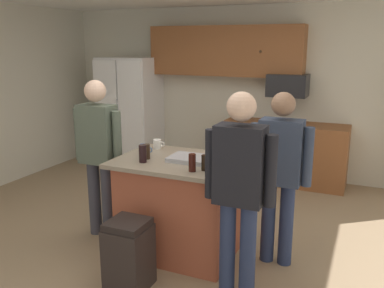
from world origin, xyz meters
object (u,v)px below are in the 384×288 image
(refrigerator, at_px, (130,112))
(glass_stout_tall, at_px, (143,154))
(person_host_foreground, at_px, (280,168))
(glass_pilsner, at_px, (192,163))
(glass_short_whisky, at_px, (146,152))
(mug_blue_stoneware, at_px, (145,150))
(kitchen_island, at_px, (180,206))
(person_guest_left, at_px, (239,184))
(microwave_over_range, at_px, (288,85))
(trash_bin, at_px, (129,255))
(tumbler_amber, at_px, (205,163))
(serving_tray, at_px, (193,159))
(mug_ceramic_white, at_px, (157,144))
(person_elder_center, at_px, (98,148))

(refrigerator, bearing_deg, glass_stout_tall, -55.94)
(person_host_foreground, distance_m, glass_stout_tall, 1.27)
(glass_pilsner, xyz_separation_m, glass_short_whisky, (-0.56, 0.19, -0.01))
(glass_pilsner, height_order, mug_blue_stoneware, glass_pilsner)
(kitchen_island, xyz_separation_m, person_guest_left, (0.75, -0.49, 0.49))
(microwave_over_range, relative_size, trash_bin, 0.92)
(kitchen_island, xyz_separation_m, person_host_foreground, (0.92, 0.20, 0.45))
(kitchen_island, height_order, tumbler_amber, tumbler_amber)
(refrigerator, bearing_deg, glass_short_whisky, -55.20)
(glass_short_whisky, bearing_deg, glass_stout_tall, -76.13)
(person_guest_left, distance_m, serving_tray, 0.79)
(glass_pilsner, bearing_deg, glass_short_whisky, 161.60)
(glass_short_whisky, relative_size, serving_tray, 0.33)
(mug_blue_stoneware, bearing_deg, trash_bin, -71.26)
(mug_ceramic_white, height_order, trash_bin, mug_ceramic_white)
(serving_tray, bearing_deg, glass_stout_tall, -151.49)
(glass_stout_tall, bearing_deg, trash_bin, -74.77)
(microwave_over_range, xyz_separation_m, glass_stout_tall, (-0.76, -2.84, -0.40))
(microwave_over_range, relative_size, person_elder_center, 0.33)
(refrigerator, xyz_separation_m, glass_pilsner, (2.37, -2.79, 0.13))
(person_guest_left, distance_m, glass_stout_tall, 1.06)
(kitchen_island, height_order, person_elder_center, person_elder_center)
(mug_ceramic_white, bearing_deg, glass_short_whisky, -76.90)
(person_elder_center, height_order, tumbler_amber, person_elder_center)
(person_elder_center, bearing_deg, mug_ceramic_white, 27.14)
(mug_blue_stoneware, bearing_deg, refrigerator, 124.71)
(person_guest_left, height_order, glass_short_whisky, person_guest_left)
(kitchen_island, xyz_separation_m, trash_bin, (-0.13, -0.72, -0.19))
(glass_short_whisky, relative_size, mug_ceramic_white, 1.11)
(mug_blue_stoneware, bearing_deg, microwave_over_range, 71.49)
(glass_short_whisky, distance_m, mug_ceramic_white, 0.40)
(person_elder_center, xyz_separation_m, trash_bin, (0.81, -0.75, -0.67))
(microwave_over_range, relative_size, mug_blue_stoneware, 4.15)
(glass_pilsner, height_order, glass_short_whisky, glass_pilsner)
(person_host_foreground, distance_m, mug_ceramic_white, 1.31)
(microwave_over_range, distance_m, person_host_foreground, 2.51)
(tumbler_amber, distance_m, mug_blue_stoneware, 0.77)
(refrigerator, distance_m, tumbler_amber, 3.67)
(refrigerator, distance_m, microwave_over_range, 2.66)
(person_elder_center, distance_m, mug_blue_stoneware, 0.57)
(mug_ceramic_white, bearing_deg, glass_pilsner, -41.55)
(mug_ceramic_white, bearing_deg, person_elder_center, -154.18)
(glass_short_whisky, distance_m, trash_bin, 0.98)
(refrigerator, xyz_separation_m, mug_ceramic_white, (1.72, -2.21, 0.11))
(glass_stout_tall, height_order, mug_ceramic_white, glass_stout_tall)
(kitchen_island, xyz_separation_m, mug_ceramic_white, (-0.39, 0.29, 0.52))
(kitchen_island, bearing_deg, trash_bin, -100.45)
(glass_short_whisky, relative_size, mug_blue_stoneware, 1.06)
(microwave_over_range, relative_size, glass_short_whisky, 3.90)
(glass_pilsner, relative_size, glass_stout_tall, 0.93)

